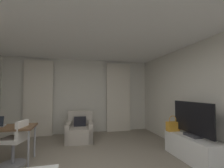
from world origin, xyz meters
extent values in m
cube|color=beige|center=(0.00, 3.03, 1.30)|extent=(5.12, 0.06, 2.60)
cube|color=beige|center=(2.53, 0.00, 1.30)|extent=(0.06, 6.12, 2.60)
cube|color=white|center=(0.00, 0.00, 2.63)|extent=(5.12, 6.12, 0.06)
cube|color=beige|center=(-1.38, 2.90, 1.25)|extent=(0.90, 0.06, 2.50)
cube|color=beige|center=(1.38, 2.90, 1.25)|extent=(0.90, 0.06, 2.50)
cube|color=#B2A899|center=(-0.06, 2.10, 0.21)|extent=(0.83, 0.88, 0.41)
cube|color=#B2A899|center=(-0.03, 2.44, 0.63)|extent=(0.77, 0.20, 0.44)
cube|color=#B2A899|center=(0.26, 2.08, 0.28)|extent=(0.19, 0.83, 0.55)
cube|color=#B2A899|center=(-0.38, 2.13, 0.28)|extent=(0.19, 0.83, 0.55)
cube|color=black|center=(-0.05, 2.23, 0.51)|extent=(0.38, 0.23, 0.37)
cylinder|color=#99999E|center=(-1.09, 1.21, 0.35)|extent=(0.04, 0.04, 0.71)
cylinder|color=#99999E|center=(-1.09, 0.71, 0.35)|extent=(0.04, 0.04, 0.71)
cylinder|color=gray|center=(-1.41, 0.88, 0.23)|extent=(0.06, 0.06, 0.46)
cylinder|color=gray|center=(-1.41, 0.88, 0.02)|extent=(0.48, 0.48, 0.04)
cube|color=silver|center=(-1.41, 0.88, 0.50)|extent=(0.50, 0.50, 0.08)
cube|color=silver|center=(-1.24, 0.84, 0.71)|extent=(0.16, 0.36, 0.34)
cube|color=white|center=(2.21, 0.21, 0.25)|extent=(0.47, 1.29, 0.51)
cube|color=#333338|center=(2.21, 0.18, 0.54)|extent=(0.20, 0.36, 0.06)
cube|color=black|center=(2.21, 0.18, 0.90)|extent=(0.04, 1.09, 0.67)
cube|color=orange|center=(2.09, 0.68, 0.62)|extent=(0.30, 0.14, 0.22)
torus|color=orange|center=(2.09, 0.68, 0.78)|extent=(0.20, 0.02, 0.20)
camera|label=1|loc=(-0.25, -2.62, 1.46)|focal=24.71mm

